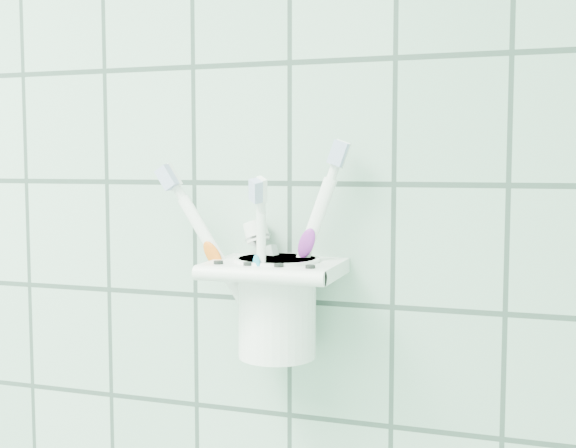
# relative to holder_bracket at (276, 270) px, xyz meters

# --- Properties ---
(holder_bracket) EXTENTS (0.13, 0.11, 0.04)m
(holder_bracket) POSITION_rel_holder_bracket_xyz_m (0.00, 0.00, 0.00)
(holder_bracket) COLOR white
(holder_bracket) RESTS_ON wall_back
(cup) EXTENTS (0.09, 0.09, 0.10)m
(cup) POSITION_rel_holder_bracket_xyz_m (0.00, 0.00, -0.03)
(cup) COLOR white
(cup) RESTS_ON holder_bracket
(toothbrush_pink) EXTENTS (0.11, 0.02, 0.21)m
(toothbrush_pink) POSITION_rel_holder_bracket_xyz_m (-0.01, 0.00, 0.03)
(toothbrush_pink) COLOR white
(toothbrush_pink) RESTS_ON cup
(toothbrush_blue) EXTENTS (0.07, 0.02, 0.22)m
(toothbrush_blue) POSITION_rel_holder_bracket_xyz_m (-0.01, 0.01, 0.03)
(toothbrush_blue) COLOR white
(toothbrush_blue) RESTS_ON cup
(toothbrush_orange) EXTENTS (0.04, 0.07, 0.19)m
(toothbrush_orange) POSITION_rel_holder_bracket_xyz_m (-0.02, 0.00, 0.01)
(toothbrush_orange) COLOR white
(toothbrush_orange) RESTS_ON cup
(toothpaste_tube) EXTENTS (0.06, 0.04, 0.14)m
(toothpaste_tube) POSITION_rel_holder_bracket_xyz_m (0.00, 0.01, -0.00)
(toothpaste_tube) COLOR silver
(toothpaste_tube) RESTS_ON cup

